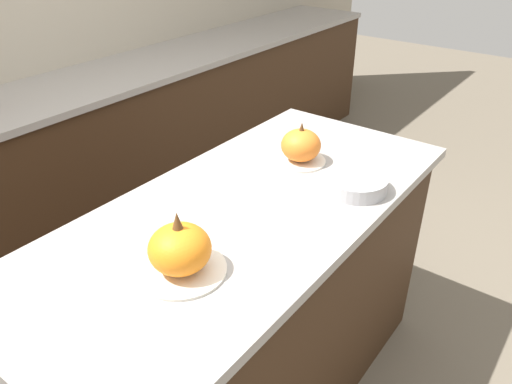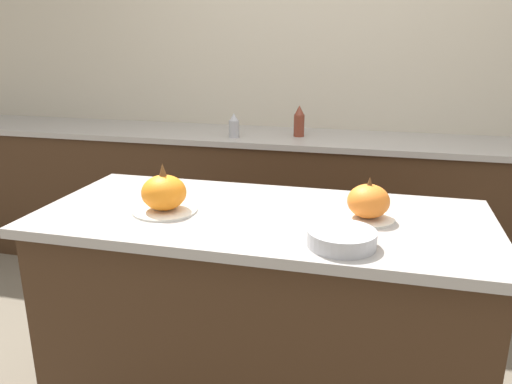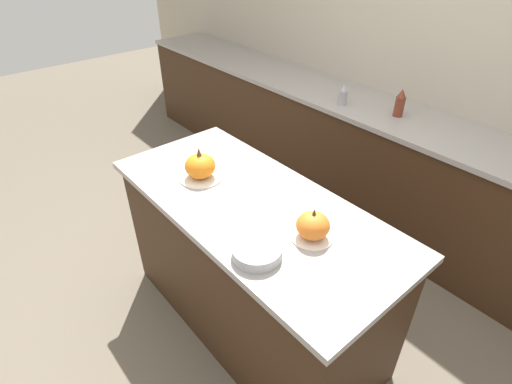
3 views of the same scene
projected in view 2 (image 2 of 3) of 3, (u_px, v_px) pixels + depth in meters
name	position (u px, v px, depth m)	size (l,w,h in m)	color
wall_back	(325.00, 77.00, 3.29)	(8.00, 0.06, 2.50)	#B2A893
kitchen_island	(261.00, 323.00, 1.91)	(1.61, 0.72, 0.89)	#382314
back_counter	(313.00, 206.00, 3.22)	(6.00, 0.60, 0.91)	#382314
pumpkin_cake_left	(164.00, 194.00, 1.79)	(0.23, 0.23, 0.18)	silver
pumpkin_cake_right	(368.00, 203.00, 1.71)	(0.19, 0.19, 0.15)	silver
bottle_tall	(299.00, 122.00, 3.06)	(0.07, 0.07, 0.19)	maroon
bottle_short	(234.00, 126.00, 3.04)	(0.06, 0.06, 0.15)	#99999E
mixing_bowl	(342.00, 238.00, 1.49)	(0.21, 0.21, 0.05)	#ADADB2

